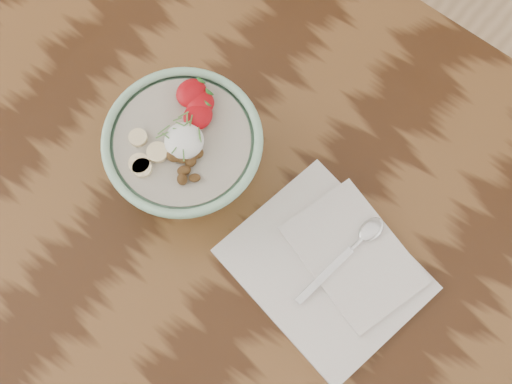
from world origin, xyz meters
TOP-DOWN VIEW (x-y plane):
  - table at (0.00, 0.00)cm, footprint 160.00×90.00cm
  - breakfast_bowl at (2.86, 1.75)cm, footprint 20.67×20.67cm
  - napkin at (26.91, 2.58)cm, footprint 27.79×24.25cm
  - spoon at (27.93, 7.43)cm, footprint 4.16×16.30cm

SIDE VIEW (x-z plane):
  - table at x=0.00cm, z-range 28.20..103.20cm
  - napkin at x=26.91cm, z-range 74.88..76.39cm
  - spoon at x=27.93cm, z-range 76.44..77.29cm
  - breakfast_bowl at x=2.86cm, z-range 75.24..88.74cm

